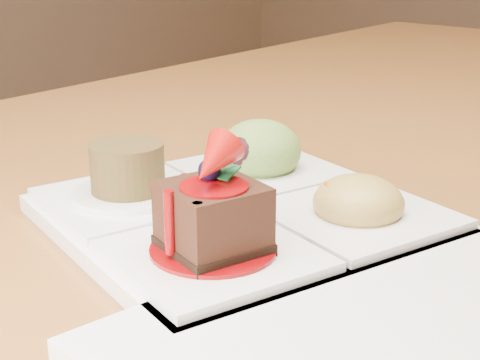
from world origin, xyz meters
The scene contains 2 objects.
dining_table centered at (0.00, 0.00, 0.68)m, with size 1.00×1.80×0.75m.
sampler_plate centered at (-0.02, -0.22, 0.77)m, with size 0.29×0.29×0.09m.
Camera 1 is at (0.28, -0.59, 0.95)m, focal length 55.00 mm.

